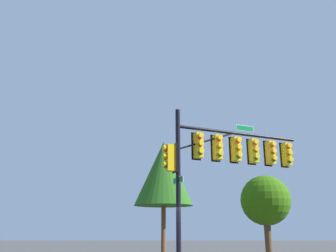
# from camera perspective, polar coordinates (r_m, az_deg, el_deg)

# --- Properties ---
(signal_pole_assembly) EXTENTS (6.44, 3.01, 6.63)m
(signal_pole_assembly) POSITION_cam_1_polar(r_m,az_deg,el_deg) (16.51, 8.97, -4.60)
(signal_pole_assembly) COLOR black
(signal_pole_assembly) RESTS_ON ground_plane
(tree_mid) EXTENTS (3.29, 3.29, 6.61)m
(tree_mid) POSITION_cam_1_polar(r_m,az_deg,el_deg) (21.03, -0.87, -7.34)
(tree_mid) COLOR brown
(tree_mid) RESTS_ON ground_plane
(tree_far) EXTENTS (3.00, 3.00, 4.90)m
(tree_far) POSITION_cam_1_polar(r_m,az_deg,el_deg) (23.48, 14.72, -11.17)
(tree_far) COLOR #503B23
(tree_far) RESTS_ON ground_plane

